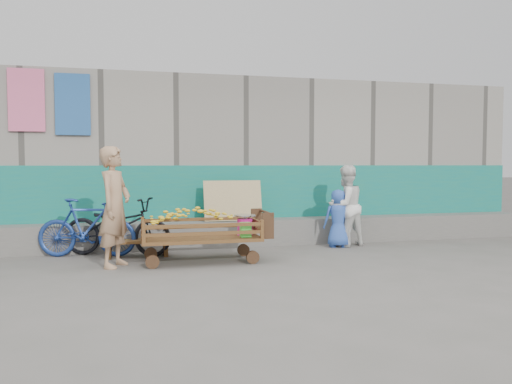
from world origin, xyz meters
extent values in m
plane|color=#5B5A52|center=(0.00, 0.00, 0.00)|extent=(80.00, 80.00, 0.00)
cube|color=gray|center=(0.00, 4.10, 1.50)|extent=(12.00, 3.00, 3.00)
cube|color=#107979|center=(0.00, 2.58, 0.70)|extent=(12.00, 0.03, 1.40)
cube|color=#5D5956|center=(0.00, 2.35, 0.23)|extent=(12.00, 0.50, 0.45)
cube|color=#CDB77C|center=(0.30, 2.22, 0.80)|extent=(1.00, 0.19, 0.68)
cube|color=pink|center=(-3.00, 2.56, 2.45)|extent=(0.55, 0.03, 1.00)
cube|color=#2B60A3|center=(-2.30, 2.56, 2.40)|extent=(0.55, 0.03, 1.00)
cube|color=#55291A|center=(-0.41, 1.03, 0.35)|extent=(1.69, 0.84, 0.05)
cylinder|color=#3D2012|center=(-1.12, 0.73, 0.09)|extent=(0.19, 0.06, 0.19)
cube|color=#55291A|center=(-1.23, 0.64, 0.51)|extent=(0.05, 0.05, 0.26)
cylinder|color=#3D2012|center=(-1.12, 1.34, 0.09)|extent=(0.19, 0.06, 0.19)
cube|color=#55291A|center=(-1.23, 1.43, 0.51)|extent=(0.05, 0.05, 0.26)
cylinder|color=#3D2012|center=(0.29, 0.73, 0.09)|extent=(0.19, 0.06, 0.19)
cube|color=#55291A|center=(0.40, 0.64, 0.51)|extent=(0.05, 0.05, 0.26)
cylinder|color=#3D2012|center=(0.29, 1.34, 0.09)|extent=(0.19, 0.06, 0.19)
cube|color=#55291A|center=(0.40, 1.43, 0.51)|extent=(0.05, 0.05, 0.26)
cube|color=#55291A|center=(-0.41, 0.64, 0.47)|extent=(1.63, 0.04, 0.05)
cube|color=#55291A|center=(-0.41, 0.64, 0.58)|extent=(1.63, 0.04, 0.05)
cube|color=#55291A|center=(-0.41, 1.43, 0.47)|extent=(1.63, 0.04, 0.05)
cube|color=#55291A|center=(-0.41, 1.43, 0.58)|extent=(1.63, 0.04, 0.05)
cube|color=#55291A|center=(-1.23, 1.03, 0.47)|extent=(0.04, 0.79, 0.05)
cube|color=#55291A|center=(-1.23, 1.03, 0.58)|extent=(0.04, 0.79, 0.05)
cube|color=#55291A|center=(0.40, 1.03, 0.47)|extent=(0.04, 0.79, 0.05)
cube|color=#55291A|center=(0.40, 1.03, 0.58)|extent=(0.04, 0.79, 0.05)
cylinder|color=#3D2012|center=(0.57, 1.03, 0.70)|extent=(0.04, 0.75, 0.04)
cube|color=#3D2012|center=(0.51, 1.38, 0.54)|extent=(0.17, 0.04, 0.37)
cube|color=#3D2012|center=(0.51, 0.69, 0.54)|extent=(0.17, 0.04, 0.37)
ellipsoid|color=yellow|center=(-0.51, 1.03, 0.58)|extent=(1.22, 0.66, 0.41)
cylinder|color=#F51B9E|center=(0.24, 1.03, 0.50)|extent=(0.22, 0.22, 0.24)
cylinder|color=silver|center=(0.24, 1.03, 0.63)|extent=(0.03, 0.03, 0.06)
cylinder|color=silver|center=(0.24, 1.03, 0.67)|extent=(0.32, 0.32, 0.02)
cube|color=#4CEC44|center=(0.20, 0.77, 0.49)|extent=(0.15, 0.11, 0.21)
cube|color=#55291A|center=(-1.30, 1.68, 0.24)|extent=(1.05, 0.32, 0.04)
cube|color=#55291A|center=(-1.72, 1.68, 0.11)|extent=(0.06, 0.29, 0.21)
cube|color=#55291A|center=(-0.88, 1.68, 0.11)|extent=(0.06, 0.29, 0.21)
imported|color=tan|center=(-1.61, 0.98, 0.83)|extent=(0.62, 0.72, 1.67)
imported|color=white|center=(2.22, 1.84, 0.70)|extent=(0.81, 0.71, 1.41)
imported|color=blue|center=(2.04, 1.77, 0.50)|extent=(0.52, 0.38, 0.99)
imported|color=black|center=(-1.61, 1.85, 0.45)|extent=(1.82, 1.19, 0.91)
imported|color=navy|center=(-2.05, 1.85, 0.45)|extent=(1.55, 0.74, 0.90)
camera|label=1|loc=(-1.36, -6.13, 1.42)|focal=35.00mm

